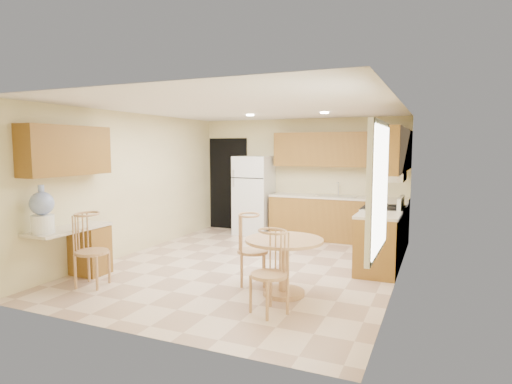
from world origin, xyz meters
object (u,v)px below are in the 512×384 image
at_px(stove, 382,233).
at_px(chair_desk, 86,244).
at_px(dining_table, 284,258).
at_px(chair_table_a, 250,243).
at_px(refrigerator, 254,195).
at_px(water_crock, 42,212).
at_px(chair_table_b, 266,266).

xyz_separation_m(stove, chair_desk, (-3.47, -3.02, 0.14)).
relative_size(dining_table, chair_table_a, 1.02).
relative_size(stove, dining_table, 1.10).
distance_m(refrigerator, water_crock, 4.64).
bearing_deg(water_crock, dining_table, 19.93).
xyz_separation_m(chair_table_b, chair_desk, (-2.58, -0.06, 0.03)).
bearing_deg(refrigerator, chair_table_a, -67.21).
bearing_deg(chair_table_b, water_crock, 34.99).
bearing_deg(refrigerator, stove, -22.99).
bearing_deg(chair_desk, chair_table_a, 102.80).
bearing_deg(chair_table_b, dining_table, -57.54).
relative_size(dining_table, chair_desk, 1.00).
relative_size(refrigerator, dining_table, 1.71).
bearing_deg(stove, chair_table_a, -125.95).
distance_m(refrigerator, stove, 3.15).
xyz_separation_m(chair_table_a, chair_desk, (-1.98, -0.95, 0.01)).
height_order(chair_table_a, chair_desk, chair_desk).
height_order(refrigerator, chair_desk, refrigerator).
bearing_deg(chair_table_a, chair_desk, -88.75).
bearing_deg(water_crock, chair_table_b, 6.39).
xyz_separation_m(refrigerator, chair_table_b, (1.98, -4.18, -0.27)).
bearing_deg(dining_table, stove, 66.92).
relative_size(chair_table_b, water_crock, 1.49).
xyz_separation_m(chair_table_a, chair_table_b, (0.60, -0.90, -0.01)).
height_order(stove, water_crock, water_crock).
bearing_deg(dining_table, refrigerator, 119.28).
bearing_deg(refrigerator, dining_table, -60.72).
height_order(stove, dining_table, stove).
height_order(refrigerator, chair_table_b, refrigerator).
bearing_deg(stove, refrigerator, 157.01).
relative_size(dining_table, chair_table_b, 1.05).
xyz_separation_m(stove, water_crock, (-3.92, -3.30, 0.59)).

